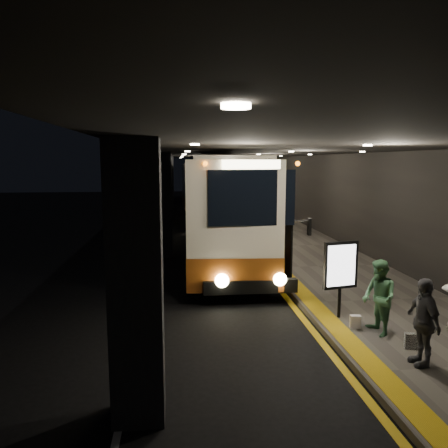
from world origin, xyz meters
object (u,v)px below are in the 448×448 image
passenger_waiting_grey (423,322)px  bag_plain (355,322)px  coach_second (205,193)px  passenger_boarding (283,252)px  passenger_waiting_green (379,298)px  info_sign (341,266)px  stanchion_post (286,263)px  bag_polka (411,341)px  coach_main (225,211)px

passenger_waiting_grey → bag_plain: bearing=-165.6°
coach_second → bag_plain: bearing=-86.3°
coach_second → passenger_boarding: (1.75, -16.10, -0.93)m
coach_second → passenger_waiting_green: 21.88m
coach_second → passenger_waiting_grey: (2.75, -23.22, -0.83)m
coach_second → passenger_waiting_grey: size_ratio=7.12×
bag_plain → info_sign: (-0.13, 0.72, 1.17)m
stanchion_post → bag_polka: bearing=-77.8°
coach_second → stanchion_post: 16.92m
coach_second → bag_plain: coach_second is taller
passenger_waiting_green → bag_polka: (0.35, -0.83, -0.69)m
coach_main → info_sign: 8.13m
passenger_boarding → stanchion_post: 0.73m
stanchion_post → passenger_waiting_grey: bearing=-80.7°
coach_main → stanchion_post: size_ratio=12.27×
passenger_waiting_green → bag_polka: 1.14m
passenger_boarding → bag_plain: (0.49, -5.19, -0.61)m
coach_second → bag_plain: size_ratio=40.62×
passenger_waiting_grey → stanchion_post: (-1.05, 6.43, -0.32)m
coach_main → passenger_waiting_grey: bearing=-72.0°
bag_polka → passenger_boarding: bearing=100.5°
coach_main → passenger_waiting_green: (2.50, -8.99, -0.96)m
passenger_waiting_grey → bag_plain: passenger_waiting_grey is taller
passenger_waiting_green → stanchion_post: size_ratio=1.59×
coach_second → bag_plain: 21.47m
info_sign → stanchion_post: info_sign is taller
coach_main → bag_plain: coach_main is taller
passenger_waiting_green → info_sign: 1.31m
bag_polka → coach_second: bearing=97.4°
passenger_boarding → bag_polka: (1.19, -6.44, -0.59)m
passenger_boarding → passenger_waiting_grey: 7.19m
coach_main → stanchion_post: (1.61, -4.08, -1.28)m
info_sign → passenger_boarding: bearing=82.7°
coach_second → stanchion_post: coach_second is taller
passenger_waiting_grey → info_sign: info_sign is taller
stanchion_post → coach_second: bearing=95.8°
passenger_waiting_grey → passenger_waiting_green: bearing=-174.4°
passenger_boarding → stanchion_post: size_ratio=1.40×
passenger_waiting_grey → stanchion_post: size_ratio=1.59×
coach_second → info_sign: bearing=-86.5°
passenger_waiting_grey → info_sign: size_ratio=0.88×
info_sign → bag_polka: bearing=-78.9°
bag_polka → info_sign: size_ratio=0.17×
info_sign → stanchion_post: (-0.41, 3.79, -0.78)m
coach_second → info_sign: 20.69m
coach_main → passenger_boarding: 3.92m
passenger_boarding → info_sign: bearing=-155.9°
passenger_boarding → info_sign: info_sign is taller
coach_second → info_sign: (2.11, -20.58, -0.37)m
coach_main → bag_plain: bearing=-72.1°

